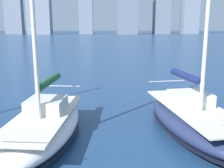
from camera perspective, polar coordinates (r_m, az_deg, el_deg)
city_skyline at (r=163.45m, az=-1.17°, el=17.41°), size 172.46×21.91×53.32m
sailboat_navy at (r=11.87m, az=17.24°, el=-7.07°), size 3.60×7.35×10.64m
sailboat_forest at (r=11.04m, az=-14.50°, el=-8.38°), size 3.18×6.89×12.55m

